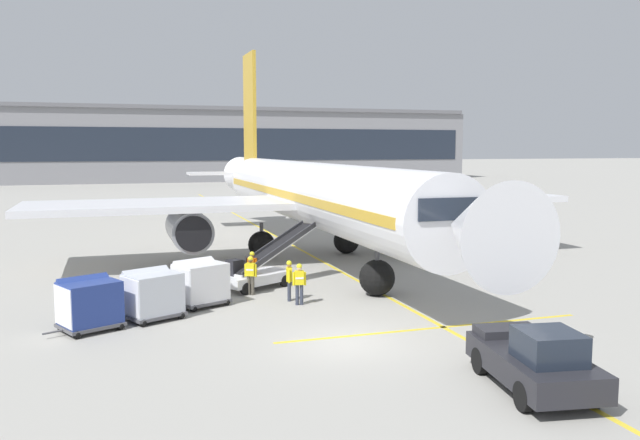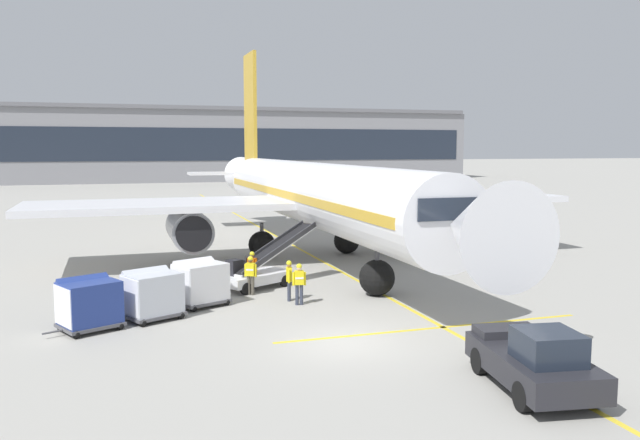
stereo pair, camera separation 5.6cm
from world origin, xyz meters
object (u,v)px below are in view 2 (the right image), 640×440
at_px(baggage_cart_second, 152,293).
at_px(baggage_cart_third, 89,303).
at_px(parked_airplane, 309,194).
at_px(pushback_tug, 534,360).
at_px(belt_loader, 259,270).
at_px(ground_crew_by_loader, 289,278).
at_px(ground_crew_by_carts, 299,281).
at_px(ground_crew_wingwalker, 251,273).
at_px(ground_crew_marshaller, 252,267).
at_px(safety_cone_engine_keepout, 211,271).
at_px(safety_cone_wingtip, 196,268).
at_px(baggage_cart_lead, 200,282).
at_px(safety_cone_nose_mark, 204,267).

relative_size(baggage_cart_second, baggage_cart_third, 1.00).
distance_m(parked_airplane, pushback_tug, 22.13).
relative_size(belt_loader, ground_crew_by_loader, 3.04).
bearing_deg(baggage_cart_second, pushback_tug, -48.46).
relative_size(pushback_tug, ground_crew_by_carts, 2.68).
bearing_deg(belt_loader, ground_crew_wingwalker, -116.38).
distance_m(belt_loader, ground_crew_by_loader, 3.07).
relative_size(ground_crew_by_loader, ground_crew_marshaller, 1.00).
height_order(ground_crew_wingwalker, safety_cone_engine_keepout, ground_crew_wingwalker).
height_order(baggage_cart_second, safety_cone_engine_keepout, baggage_cart_second).
bearing_deg(ground_crew_by_carts, belt_loader, 102.62).
xyz_separation_m(ground_crew_by_carts, safety_cone_engine_keepout, (-2.70, 6.79, -0.67)).
bearing_deg(safety_cone_wingtip, baggage_cart_lead, -95.22).
height_order(baggage_cart_second, ground_crew_marshaller, baggage_cart_second).
bearing_deg(ground_crew_by_carts, baggage_cart_second, -175.65).
relative_size(parked_airplane, ground_crew_wingwalker, 23.53).
height_order(belt_loader, baggage_cart_third, belt_loader).
xyz_separation_m(baggage_cart_third, ground_crew_wingwalker, (6.64, 3.72, -0.00)).
bearing_deg(pushback_tug, baggage_cart_third, 140.02).
bearing_deg(ground_crew_by_carts, baggage_cart_third, -170.97).
bearing_deg(ground_crew_by_loader, safety_cone_nose_mark, 111.72).
xyz_separation_m(belt_loader, baggage_cart_third, (-7.34, -5.12, 0.16)).
bearing_deg(ground_crew_by_loader, ground_crew_by_carts, -75.54).
bearing_deg(ground_crew_by_carts, pushback_tug, -72.72).
xyz_separation_m(baggage_cart_second, ground_crew_by_carts, (5.96, 0.45, -0.00)).
distance_m(baggage_cart_second, ground_crew_wingwalker, 5.25).
bearing_deg(baggage_cart_second, safety_cone_engine_keepout, 65.81).
height_order(pushback_tug, safety_cone_nose_mark, pushback_tug).
relative_size(ground_crew_by_carts, safety_cone_wingtip, 2.43).
bearing_deg(parked_airplane, ground_crew_marshaller, -124.28).
bearing_deg(ground_crew_wingwalker, parked_airplane, 58.14).
bearing_deg(safety_cone_engine_keepout, belt_loader, -58.12).
xyz_separation_m(ground_crew_by_loader, ground_crew_by_carts, (0.21, -0.83, 0.00)).
distance_m(pushback_tug, safety_cone_nose_mark, 19.76).
height_order(baggage_cart_lead, pushback_tug, baggage_cart_lead).
relative_size(baggage_cart_lead, safety_cone_engine_keepout, 4.13).
distance_m(baggage_cart_second, ground_crew_by_carts, 5.97).
distance_m(ground_crew_by_loader, safety_cone_wingtip, 7.63).
height_order(parked_airplane, baggage_cart_second, parked_airplane).
distance_m(baggage_cart_third, ground_crew_by_loader, 8.26).
relative_size(safety_cone_engine_keepout, safety_cone_wingtip, 0.94).
relative_size(ground_crew_marshaller, safety_cone_wingtip, 2.43).
height_order(baggage_cart_second, ground_crew_by_carts, baggage_cart_second).
bearing_deg(ground_crew_by_carts, baggage_cart_lead, 164.24).
distance_m(baggage_cart_second, safety_cone_engine_keepout, 7.97).
height_order(baggage_cart_lead, safety_cone_nose_mark, baggage_cart_lead).
xyz_separation_m(belt_loader, baggage_cart_lead, (-3.09, -2.71, 0.16)).
bearing_deg(baggage_cart_third, ground_crew_by_carts, 9.03).
relative_size(ground_crew_by_loader, ground_crew_wingwalker, 1.00).
distance_m(ground_crew_by_carts, ground_crew_marshaller, 3.84).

